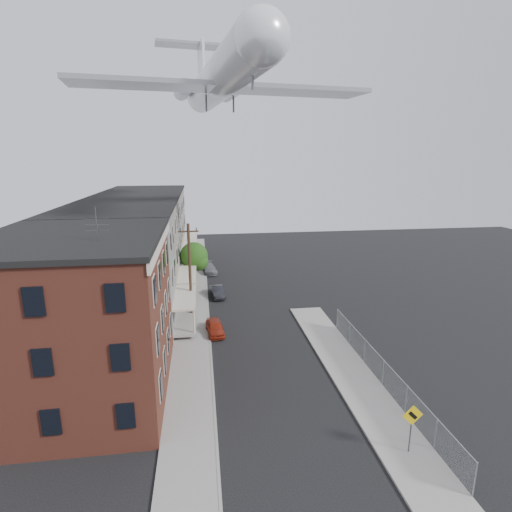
{
  "coord_description": "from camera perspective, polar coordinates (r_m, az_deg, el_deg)",
  "views": [
    {
      "loc": [
        -4.49,
        -17.05,
        14.69
      ],
      "look_at": [
        -0.94,
        8.28,
        8.31
      ],
      "focal_mm": 28.0,
      "sensor_mm": 36.0,
      "label": 1
    }
  ],
  "objects": [
    {
      "name": "ground",
      "position": [
        22.94,
        5.79,
        -25.88
      ],
      "size": [
        120.0,
        120.0,
        0.0
      ],
      "primitive_type": "plane",
      "color": "black",
      "rests_on": "ground"
    },
    {
      "name": "sidewalk_left",
      "position": [
        43.59,
        -8.88,
        -5.78
      ],
      "size": [
        3.0,
        62.0,
        0.12
      ],
      "primitive_type": "cube",
      "color": "gray",
      "rests_on": "ground"
    },
    {
      "name": "sidewalk_right",
      "position": [
        29.07,
        13.91,
        -16.67
      ],
      "size": [
        3.0,
        26.0,
        0.12
      ],
      "primitive_type": "cube",
      "color": "gray",
      "rests_on": "ground"
    },
    {
      "name": "curb_left",
      "position": [
        43.57,
        -6.97,
        -5.71
      ],
      "size": [
        0.15,
        62.0,
        0.14
      ],
      "primitive_type": "cube",
      "color": "gray",
      "rests_on": "ground"
    },
    {
      "name": "curb_right",
      "position": [
        28.6,
        11.09,
        -17.03
      ],
      "size": [
        0.15,
        26.0,
        0.14
      ],
      "primitive_type": "cube",
      "color": "gray",
      "rests_on": "ground"
    },
    {
      "name": "corner_building",
      "position": [
        26.93,
        -23.81,
        -7.97
      ],
      "size": [
        10.31,
        12.3,
        12.15
      ],
      "color": "black",
      "rests_on": "ground"
    },
    {
      "name": "row_house_a",
      "position": [
        35.67,
        -19.77,
        -2.39
      ],
      "size": [
        11.98,
        7.0,
        10.3
      ],
      "color": "slate",
      "rests_on": "ground"
    },
    {
      "name": "row_house_b",
      "position": [
        42.32,
        -17.92,
        0.26
      ],
      "size": [
        11.98,
        7.0,
        10.3
      ],
      "color": "#6D6556",
      "rests_on": "ground"
    },
    {
      "name": "row_house_c",
      "position": [
        49.07,
        -16.59,
        2.18
      ],
      "size": [
        11.98,
        7.0,
        10.3
      ],
      "color": "slate",
      "rests_on": "ground"
    },
    {
      "name": "row_house_d",
      "position": [
        55.88,
        -15.57,
        3.64
      ],
      "size": [
        11.98,
        7.0,
        10.3
      ],
      "color": "#6D6556",
      "rests_on": "ground"
    },
    {
      "name": "row_house_e",
      "position": [
        62.73,
        -14.77,
        4.77
      ],
      "size": [
        11.98,
        7.0,
        10.3
      ],
      "color": "slate",
      "rests_on": "ground"
    },
    {
      "name": "chainlink_fence",
      "position": [
        28.38,
        17.72,
        -15.57
      ],
      "size": [
        0.06,
        18.06,
        1.9
      ],
      "color": "gray",
      "rests_on": "ground"
    },
    {
      "name": "warning_sign",
      "position": [
        22.86,
        21.38,
        -21.15
      ],
      "size": [
        1.1,
        0.11,
        2.8
      ],
      "color": "#515156",
      "rests_on": "ground"
    },
    {
      "name": "utility_pole",
      "position": [
        36.47,
        -9.42,
        -2.13
      ],
      "size": [
        1.8,
        0.26,
        9.0
      ],
      "color": "black",
      "rests_on": "ground"
    },
    {
      "name": "street_tree",
      "position": [
        46.36,
        -8.7,
        -0.19
      ],
      "size": [
        3.22,
        3.2,
        5.2
      ],
      "color": "black",
      "rests_on": "ground"
    },
    {
      "name": "car_near",
      "position": [
        34.66,
        -5.9,
        -10.1
      ],
      "size": [
        1.69,
        3.51,
        1.16
      ],
      "primitive_type": "imported",
      "rotation": [
        0.0,
        0.0,
        0.1
      ],
      "color": "maroon",
      "rests_on": "ground"
    },
    {
      "name": "car_mid",
      "position": [
        43.32,
        -5.53,
        -5.08
      ],
      "size": [
        1.59,
        3.61,
        1.15
      ],
      "primitive_type": "imported",
      "rotation": [
        0.0,
        0.0,
        0.11
      ],
      "color": "black",
      "rests_on": "ground"
    },
    {
      "name": "car_far",
      "position": [
        52.2,
        -6.7,
        -1.77
      ],
      "size": [
        2.17,
        4.2,
        1.16
      ],
      "primitive_type": "imported",
      "rotation": [
        0.0,
        0.0,
        0.14
      ],
      "color": "slate",
      "rests_on": "ground"
    },
    {
      "name": "airplane",
      "position": [
        38.19,
        -5.13,
        23.93
      ],
      "size": [
        25.05,
        28.61,
        8.23
      ],
      "color": "white",
      "rests_on": "ground"
    }
  ]
}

